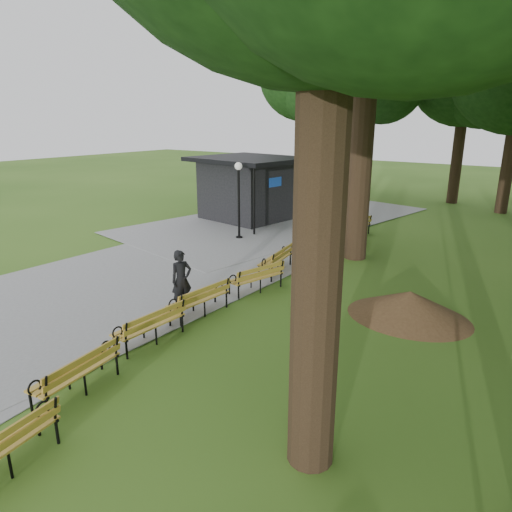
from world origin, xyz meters
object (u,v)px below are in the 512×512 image
Objects in this scene: lamp_post at (239,185)px; bench_5 at (256,277)px; bench_4 at (199,299)px; bench_8 at (345,236)px; dirt_mound at (409,304)px; bench_6 at (275,259)px; bench_9 at (354,226)px; person at (181,280)px; kiosk at (246,188)px; bench_2 at (76,372)px; bench_7 at (310,247)px; bench_3 at (149,325)px.

lamp_post is 1.71× the size of bench_5.
bench_8 is (0.28, 8.36, 0.00)m from bench_4.
bench_8 is (-4.28, 5.33, 0.08)m from dirt_mound.
bench_9 is (0.15, 6.10, 0.00)m from bench_6.
person is 11.68m from kiosk.
person reaches higher than bench_2.
bench_5 and bench_7 have the same top height.
dirt_mound is 1.40× the size of bench_2.
lamp_post reaches higher than bench_5.
bench_5 is (4.19, -4.67, -1.89)m from lamp_post.
bench_6 is at bearing 13.23° from person.
person is 4.11m from bench_6.
kiosk is 2.66× the size of bench_7.
bench_3 is 10.18m from bench_8.
bench_8 is (0.93, 8.31, -0.38)m from person.
person is 2.06m from bench_3.
bench_2 is at bearing -57.14° from kiosk.
lamp_post is (-3.32, 6.89, 1.51)m from person.
bench_5 is (6.32, -8.09, -1.14)m from kiosk.
bench_8 is at bearing 11.85° from person.
bench_5 is 1.00× the size of bench_8.
bench_8 is at bearing 173.70° from bench_2.
kiosk is 6.07m from bench_9.
bench_3 is at bearing -176.58° from bench_2.
person is 0.86× the size of bench_9.
bench_7 is at bearing 2.41° from bench_8.
person is 0.62× the size of dirt_mound.
bench_9 is (-0.14, 10.24, 0.00)m from bench_4.
bench_6 is at bearing -38.96° from kiosk.
kiosk is 2.66× the size of bench_8.
lamp_post is 1.71× the size of bench_3.
bench_3 and bench_8 have the same top height.
bench_3 is at bearing 10.46° from bench_8.
kiosk is at bearing -96.06° from bench_8.
bench_4 is (6.09, -10.36, -1.14)m from kiosk.
bench_8 is 1.00× the size of bench_9.
bench_3 is 1.82m from bench_4.
dirt_mound is 4.41m from bench_5.
bench_4 is at bearing -76.52° from person.
lamp_post is at bearing -50.00° from kiosk.
lamp_post is at bearing -37.39° from bench_9.
bench_4 is (-0.12, 1.82, 0.00)m from bench_3.
lamp_post reaches higher than bench_7.
bench_2 is 8.19m from bench_6.
bench_4 and bench_8 have the same top height.
person is at bearing -12.44° from bench_7.
person is at bearing -150.26° from dirt_mound.
bench_5 is (0.22, 2.27, 0.00)m from bench_4.
kiosk is 6.78m from bench_8.
bench_3 is (6.21, -12.18, -1.14)m from kiosk.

